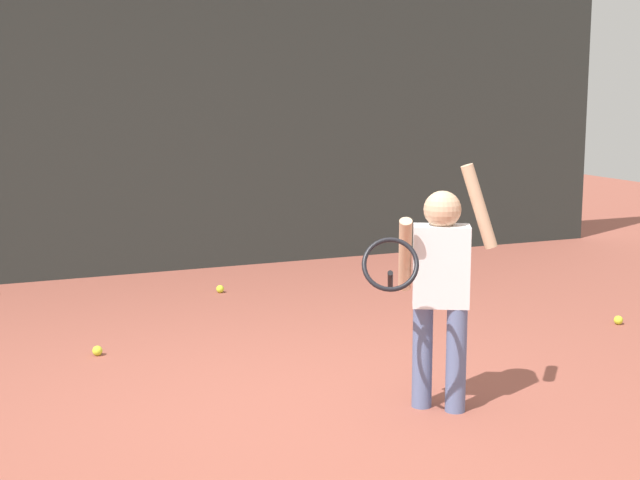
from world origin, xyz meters
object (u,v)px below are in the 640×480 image
(tennis_player, at_px, (439,280))
(tennis_ball_6, at_px, (618,320))
(tennis_ball_0, at_px, (220,289))
(tennis_ball_5, at_px, (97,351))

(tennis_player, relative_size, tennis_ball_6, 20.46)
(tennis_ball_0, bearing_deg, tennis_player, -85.59)
(tennis_ball_5, distance_m, tennis_ball_6, 3.75)
(tennis_ball_0, distance_m, tennis_ball_6, 3.23)
(tennis_ball_0, xyz_separation_m, tennis_ball_5, (-1.28, -1.46, 0.00))
(tennis_ball_0, distance_m, tennis_ball_5, 1.94)
(tennis_ball_6, bearing_deg, tennis_ball_0, 138.07)
(tennis_ball_0, bearing_deg, tennis_ball_6, -41.93)
(tennis_player, bearing_deg, tennis_ball_0, 122.00)
(tennis_player, distance_m, tennis_ball_6, 2.50)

